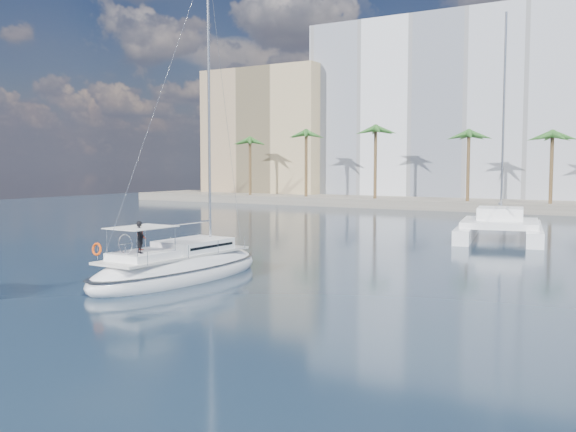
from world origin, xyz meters
The scene contains 9 objects.
ground centered at (0.00, 0.00, 0.00)m, with size 160.00×160.00×0.00m, color black.
quay centered at (0.00, 61.00, 0.60)m, with size 120.00×14.00×1.20m, color gray.
building_modern centered at (-12.00, 73.00, 14.00)m, with size 42.00×16.00×28.00m, color white.
building_tan_left centered at (-42.00, 69.00, 11.00)m, with size 22.00×14.00×22.00m, color tan.
palm_left centered at (-34.00, 57.00, 10.28)m, with size 3.60×3.60×12.30m.
palm_centre centered at (0.00, 57.00, 10.28)m, with size 3.60×3.60×12.30m.
main_sloop centered at (-3.83, -0.68, 0.54)m, with size 4.19×12.07×17.75m.
catamaran centered at (6.12, 26.41, 1.16)m, with size 8.58×13.51×18.21m.
seagull centered at (-4.76, 6.24, 0.35)m, with size 1.24×0.53×0.23m.
Camera 1 is at (17.98, -25.83, 5.90)m, focal length 40.00 mm.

